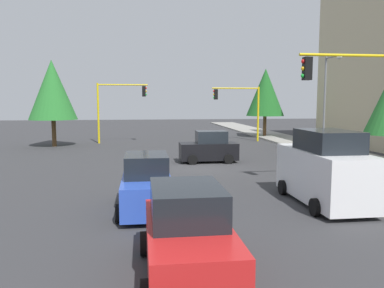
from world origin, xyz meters
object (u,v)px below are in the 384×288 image
Objects in this scene: traffic_signal_far_left at (239,103)px; delivery_van_white at (324,170)px; tree_opposite_side at (52,90)px; car_red at (188,236)px; traffic_signal_near_left at (359,93)px; tree_roadside_far at (265,92)px; traffic_signal_far_right at (119,101)px; street_lamp_curbside at (328,94)px; car_blue at (147,185)px; car_black at (209,148)px.

delivery_van_white is (22.32, -2.50, -2.42)m from traffic_signal_far_left.
car_red is at bearing 18.11° from tree_opposite_side.
tree_opposite_side reaches higher than traffic_signal_near_left.
tree_opposite_side is at bearing -161.89° from car_red.
tree_roadside_far reaches higher than delivery_van_white.
tree_opposite_side is (2.00, -16.62, 1.07)m from traffic_signal_far_left.
delivery_van_white is (26.32, -6.38, -3.49)m from tree_roadside_far.
car_red is (25.57, 8.36, -3.87)m from tree_opposite_side.
traffic_signal_far_right is at bearing 110.55° from tree_opposite_side.
street_lamp_curbside reaches higher than delivery_van_white.
traffic_signal_near_left is at bearing -19.83° from street_lamp_curbside.
traffic_signal_far_left is 28.92m from car_red.
traffic_signal_far_left is (-0.00, 11.29, -0.17)m from traffic_signal_far_right.
traffic_signal_far_right is 1.31× the size of car_red.
street_lamp_curbside is at bearing 145.44° from car_red.
traffic_signal_far_left is at bearing -44.12° from tree_roadside_far.
traffic_signal_far_right reaches higher than traffic_signal_far_left.
car_blue is (11.97, -12.65, -3.45)m from street_lamp_curbside.
traffic_signal_far_left is 0.74× the size of street_lamp_curbside.
traffic_signal_far_left is at bearing -179.68° from traffic_signal_near_left.
traffic_signal_far_right is at bearing -158.52° from delivery_van_white.
car_black is at bearing -29.09° from tree_roadside_far.
traffic_signal_far_left is 13.31m from car_black.
traffic_signal_near_left is 0.81× the size of tree_roadside_far.
street_lamp_curbside reaches higher than car_black.
street_lamp_curbside is 0.96× the size of tree_opposite_side.
street_lamp_curbside is 14.40m from tree_roadside_far.
traffic_signal_near_left is at bearing 29.68° from traffic_signal_far_right.
tree_opposite_side is at bearing -73.69° from tree_roadside_far.
car_red is 5.28m from car_blue.
car_red is (5.25, -5.76, -0.38)m from delivery_van_white.
tree_opposite_side is at bearing -112.55° from street_lamp_curbside.
traffic_signal_near_left is 11.75m from car_red.
traffic_signal_far_left is at bearing 157.29° from car_black.
tree_roadside_far is at bearing 178.81° from street_lamp_curbside.
car_red is at bearing 6.27° from traffic_signal_far_right.
delivery_van_white is (20.32, 14.12, -3.49)m from tree_opposite_side.
car_black is (-10.32, -2.52, -0.39)m from delivery_van_white.
street_lamp_curbside is at bearing 19.01° from traffic_signal_far_left.
tree_opposite_side reaches higher than car_red.
street_lamp_curbside is at bearing 55.05° from traffic_signal_far_right.
traffic_signal_far_right is 11.29m from traffic_signal_far_left.
delivery_van_white is 7.80m from car_red.
car_black is at bearing -147.30° from traffic_signal_near_left.
delivery_van_white is (22.32, 8.78, -2.60)m from traffic_signal_far_right.
traffic_signal_far_right is at bearing -152.44° from car_black.
traffic_signal_near_left is at bearing 42.91° from tree_opposite_side.
tree_opposite_side reaches higher than car_blue.
traffic_signal_far_right reaches higher than car_blue.
delivery_van_white is (11.93, -6.08, -3.07)m from street_lamp_curbside.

